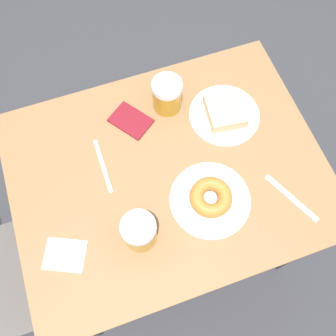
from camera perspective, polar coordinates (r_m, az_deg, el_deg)
name	(u,v)px	position (r m, az deg, el deg)	size (l,w,h in m)	color
ground_plane	(168,231)	(1.86, 0.00, -9.52)	(8.00, 8.00, 0.00)	#333338
table	(168,180)	(1.20, 0.00, -1.77)	(0.73, 0.94, 0.77)	olive
plate_with_cake	(225,113)	(1.21, 8.64, 8.27)	(0.23, 0.23, 0.05)	silver
plate_with_donut	(210,198)	(1.09, 6.48, -4.64)	(0.24, 0.24, 0.05)	silver
beer_mug_left	(167,95)	(1.19, -0.14, 11.07)	(0.09, 0.09, 0.11)	#C68C23
beer_mug_center	(140,232)	(1.02, -4.36, -9.65)	(0.09, 0.09, 0.11)	#C68C23
napkin_folded	(65,255)	(1.09, -15.43, -12.66)	(0.13, 0.14, 0.00)	white
fork	(103,166)	(1.15, -9.88, 0.35)	(0.18, 0.01, 0.00)	silver
knife	(291,198)	(1.16, 18.28, -4.34)	(0.18, 0.09, 0.00)	silver
passport_near_edge	(131,121)	(1.21, -5.69, 7.20)	(0.15, 0.14, 0.01)	maroon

